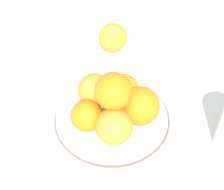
{
  "coord_description": "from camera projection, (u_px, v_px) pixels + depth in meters",
  "views": [
    {
      "loc": [
        -0.32,
        0.39,
        0.68
      ],
      "look_at": [
        0.0,
        0.0,
        0.11
      ],
      "focal_mm": 60.0,
      "sensor_mm": 36.0,
      "label": 1
    }
  ],
  "objects": [
    {
      "name": "stray_orange",
      "position": [
        113.0,
        38.0,
        0.98
      ],
      "size": [
        0.08,
        0.08,
        0.08
      ],
      "primitive_type": "sphere",
      "color": "orange",
      "rests_on": "ground_plane"
    },
    {
      "name": "fruit_bowl",
      "position": [
        112.0,
        121.0,
        0.83
      ],
      "size": [
        0.29,
        0.29,
        0.04
      ],
      "color": "silver",
      "rests_on": "ground_plane"
    },
    {
      "name": "ground_plane",
      "position": [
        112.0,
        126.0,
        0.84
      ],
      "size": [
        4.0,
        4.0,
        0.0
      ],
      "primitive_type": "plane",
      "color": "silver"
    },
    {
      "name": "orange_pile",
      "position": [
        114.0,
        103.0,
        0.77
      ],
      "size": [
        0.18,
        0.18,
        0.14
      ],
      "color": "orange",
      "rests_on": "fruit_bowl"
    }
  ]
}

